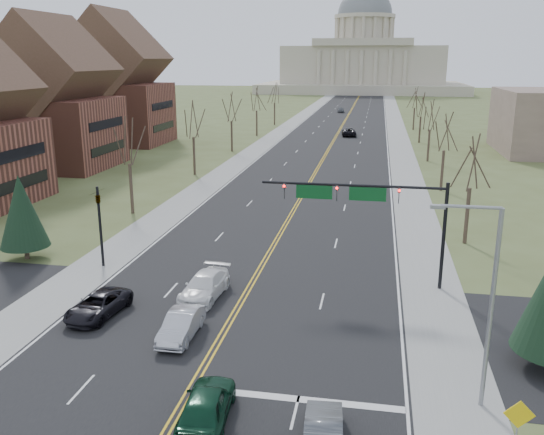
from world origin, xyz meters
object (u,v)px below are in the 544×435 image
at_px(car_nb_outer_lead, 323,431).
at_px(car_sb_inner_second, 205,286).
at_px(street_light, 486,295).
at_px(car_nb_inner_lead, 206,405).
at_px(car_sb_inner_lead, 181,325).
at_px(warn_sign, 518,421).
at_px(car_far_sb, 341,110).
at_px(signal_mast, 366,201).
at_px(car_far_nb, 349,132).
at_px(signal_left, 100,218).
at_px(car_sb_outer_lead, 98,305).

xyz_separation_m(car_nb_outer_lead, car_sb_inner_second, (-8.86, 13.36, 0.07)).
distance_m(street_light, car_nb_inner_lead, 12.58).
relative_size(street_light, car_sb_inner_lead, 2.08).
relative_size(warn_sign, car_far_sb, 0.64).
bearing_deg(signal_mast, street_light, -68.59).
xyz_separation_m(car_far_nb, car_far_sb, (-4.96, 51.17, -0.03)).
relative_size(signal_left, street_light, 0.66).
relative_size(signal_left, car_far_nb, 1.05).
distance_m(car_nb_inner_lead, car_nb_outer_lead, 5.02).
bearing_deg(warn_sign, car_sb_outer_lead, 155.96).
distance_m(signal_left, car_far_nb, 78.91).
height_order(car_nb_outer_lead, car_sb_inner_lead, car_sb_inner_lead).
xyz_separation_m(signal_left, car_sb_inner_lead, (9.38, -9.72, -2.98)).
distance_m(signal_mast, warn_sign, 18.91).
height_order(street_light, car_sb_inner_lead, street_light).
distance_m(car_nb_outer_lead, car_far_nb, 95.29).
distance_m(signal_mast, street_light, 14.51).
distance_m(signal_left, car_nb_outer_lead, 25.28).
bearing_deg(car_nb_inner_lead, warn_sign, 172.56).
relative_size(warn_sign, car_sb_outer_lead, 0.60).
height_order(warn_sign, car_nb_inner_lead, warn_sign).
bearing_deg(signal_left, car_sb_inner_lead, -46.02).
bearing_deg(street_light, car_nb_inner_lead, -163.38).
relative_size(car_nb_inner_lead, car_sb_outer_lead, 1.00).
distance_m(warn_sign, car_sb_outer_lead, 23.43).
distance_m(car_nb_outer_lead, car_sb_inner_lead, 11.60).
bearing_deg(street_light, car_far_nb, 96.46).
bearing_deg(car_nb_outer_lead, car_sb_inner_second, -60.67).
bearing_deg(car_far_sb, car_sb_outer_lead, -97.85).
relative_size(car_sb_outer_lead, car_sb_inner_second, 0.91).
height_order(car_nb_inner_lead, car_sb_inner_second, car_nb_inner_lead).
xyz_separation_m(signal_mast, car_nb_outer_lead, (-1.03, -17.58, -5.05)).
xyz_separation_m(street_light, car_far_nb, (-10.32, 91.12, -4.42)).
height_order(car_sb_inner_lead, car_far_sb, car_far_sb).
bearing_deg(car_far_sb, warn_sign, -89.36).
bearing_deg(car_nb_inner_lead, street_light, -167.75).
height_order(signal_mast, car_sb_inner_second, signal_mast).
xyz_separation_m(street_light, car_far_sb, (-15.27, 142.29, -4.45)).
bearing_deg(car_nb_inner_lead, car_sb_inner_second, -77.26).
relative_size(street_light, car_far_nb, 1.59).
xyz_separation_m(signal_left, car_sb_inner_second, (9.05, -4.22, -2.93)).
distance_m(warn_sign, car_nb_outer_lead, 7.21).
bearing_deg(car_sb_inner_lead, car_sb_outer_lead, 163.03).
bearing_deg(car_sb_inner_lead, signal_left, 133.80).
xyz_separation_m(car_sb_inner_lead, car_sb_outer_lead, (-5.74, 1.73, -0.05)).
bearing_deg(warn_sign, car_sb_inner_lead, 153.48).
relative_size(car_nb_inner_lead, car_far_sb, 1.08).
height_order(signal_left, car_nb_outer_lead, signal_left).
xyz_separation_m(signal_left, car_nb_outer_lead, (17.91, -17.58, -3.01)).
distance_m(car_sb_inner_lead, car_far_sb, 138.51).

